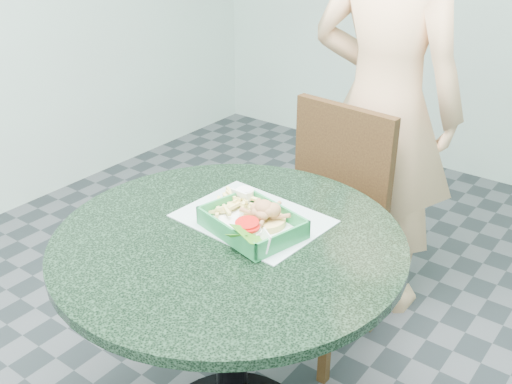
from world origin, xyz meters
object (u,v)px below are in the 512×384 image
Objects in this scene: sauce_ramekin at (234,201)px; dining_chair at (326,213)px; diner_person at (387,75)px; crab_sandwich at (262,218)px; food_basket at (252,232)px; cafe_table at (230,292)px.

dining_chair is at bearing 87.72° from sauce_ramekin.
diner_person is 0.92m from crab_sandwich.
dining_chair is 0.58m from diner_person.
diner_person is 7.48× the size of food_basket.
diner_person is at bearing 86.15° from sauce_ramekin.
crab_sandwich is (0.01, 0.04, 0.03)m from food_basket.
crab_sandwich is at bearing 92.62° from diner_person.
dining_chair is at bearing 99.80° from food_basket.
sauce_ramekin reaches higher than cafe_table.
diner_person reaches higher than crab_sandwich.
diner_person is at bearing 94.01° from food_basket.
food_basket is at bearing -30.52° from sauce_ramekin.
cafe_table is at bearing -114.65° from crab_sandwich.
sauce_ramekin is at bearing 84.01° from diner_person.
dining_chair is at bearing 81.60° from diner_person.
dining_chair is 0.47× the size of diner_person.
cafe_table is 18.36× the size of sauce_ramekin.
sauce_ramekin is (-0.13, 0.04, -0.00)m from crab_sandwich.
crab_sandwich is at bearing 65.35° from cafe_table.
cafe_table is 0.66m from dining_chair.
sauce_ramekin is at bearing -87.47° from dining_chair.
diner_person reaches higher than dining_chair.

